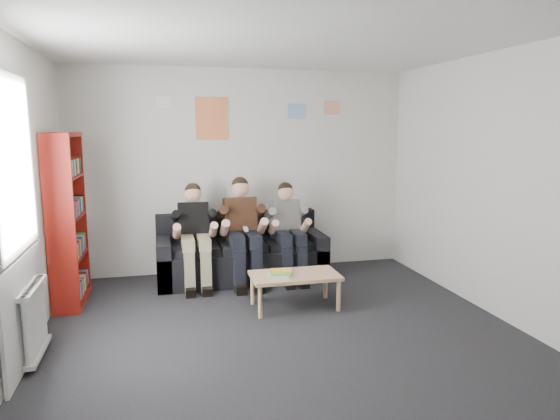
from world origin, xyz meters
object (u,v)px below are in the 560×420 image
at_px(person_right, 289,232).
at_px(person_middle, 243,232).
at_px(coffee_table, 295,278).
at_px(bookshelf, 68,220).
at_px(sofa, 241,256).
at_px(person_left, 195,236).

bearing_deg(person_right, person_middle, 172.21).
xyz_separation_m(coffee_table, person_middle, (-0.39, 1.02, 0.32)).
relative_size(bookshelf, coffee_table, 2.00).
xyz_separation_m(sofa, coffee_table, (0.39, -1.22, 0.04)).
distance_m(sofa, person_right, 0.70).
bearing_deg(sofa, person_right, -18.09).
relative_size(sofa, person_middle, 1.60).
relative_size(sofa, bookshelf, 1.12).
relative_size(bookshelf, person_middle, 1.43).
bearing_deg(bookshelf, person_right, 7.23).
height_order(coffee_table, person_left, person_left).
height_order(sofa, bookshelf, bookshelf).
xyz_separation_m(coffee_table, person_right, (0.20, 1.03, 0.29)).
xyz_separation_m(sofa, person_right, (0.59, -0.19, 0.33)).
bearing_deg(sofa, bookshelf, -166.66).
bearing_deg(sofa, person_left, -161.80).
relative_size(sofa, coffee_table, 2.25).
bearing_deg(coffee_table, person_left, 133.72).
bearing_deg(bookshelf, person_middle, 8.89).
height_order(person_middle, person_right, person_middle).
xyz_separation_m(person_left, person_middle, (0.59, -0.00, 0.02)).
bearing_deg(bookshelf, coffee_table, -16.55).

